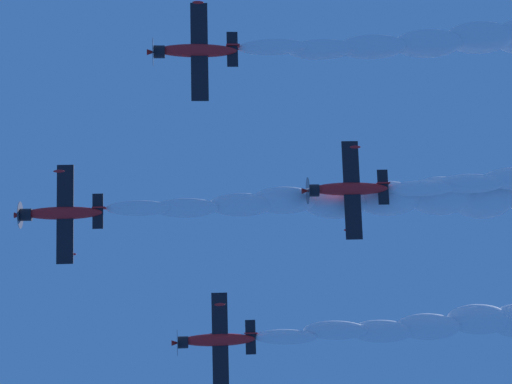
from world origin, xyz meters
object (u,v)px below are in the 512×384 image
object	(u,v)px
airplane_left_wingman	(194,51)
airplane_slot_tail	(346,189)
airplane_lead	(60,213)
airplane_right_wingman	(215,340)

from	to	relation	value
airplane_left_wingman	airplane_slot_tail	xyz separation A→B (m)	(1.25, 15.66, 0.04)
airplane_slot_tail	airplane_lead	bearing A→B (deg)	-141.50
airplane_right_wingman	airplane_slot_tail	world-z (taller)	airplane_right_wingman
airplane_lead	airplane_right_wingman	xyz separation A→B (m)	(1.42, 15.83, 0.37)
airplane_lead	airplane_slot_tail	xyz separation A→B (m)	(17.42, 13.86, 0.29)
airplane_left_wingman	airplane_right_wingman	world-z (taller)	airplane_right_wingman
airplane_lead	airplane_right_wingman	world-z (taller)	airplane_right_wingman
airplane_lead	airplane_left_wingman	distance (m)	16.27
airplane_lead	airplane_right_wingman	distance (m)	15.89
airplane_left_wingman	airplane_slot_tail	distance (m)	15.71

